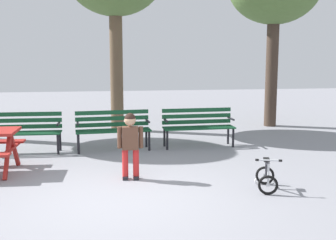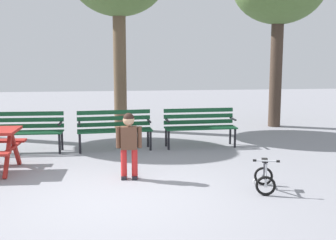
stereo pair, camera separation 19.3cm
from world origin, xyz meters
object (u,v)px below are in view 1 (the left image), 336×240
at_px(park_bench_right, 198,124).
at_px(child_standing, 130,140).
at_px(park_bench_far_left, 23,129).
at_px(kids_bicycle, 267,177).
at_px(park_bench_left, 113,127).

bearing_deg(park_bench_right, child_standing, -124.71).
bearing_deg(park_bench_far_left, park_bench_right, 1.76).
bearing_deg(kids_bicycle, child_standing, 157.43).
bearing_deg(park_bench_far_left, park_bench_left, 0.56).
distance_m(park_bench_far_left, park_bench_right, 3.80).
bearing_deg(park_bench_right, park_bench_far_left, -178.24).
height_order(park_bench_far_left, child_standing, child_standing).
bearing_deg(park_bench_far_left, kids_bicycle, -36.93).
relative_size(child_standing, kids_bicycle, 1.81).
bearing_deg(child_standing, park_bench_right, 55.29).
distance_m(park_bench_far_left, kids_bicycle, 5.23).
distance_m(park_bench_far_left, park_bench_left, 1.89).
distance_m(park_bench_right, kids_bicycle, 3.29).
bearing_deg(park_bench_left, park_bench_far_left, -179.44).
distance_m(park_bench_left, kids_bicycle, 3.91).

